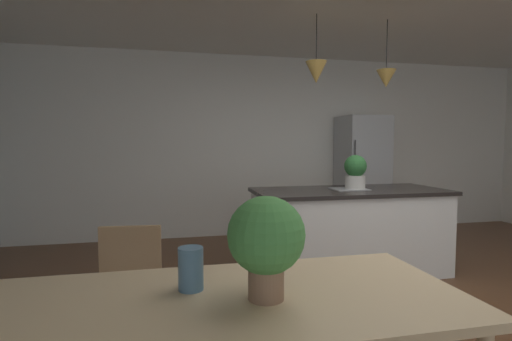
{
  "coord_description": "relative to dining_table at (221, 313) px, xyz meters",
  "views": [
    {
      "loc": [
        -1.78,
        -2.52,
        1.39
      ],
      "look_at": [
        -1.1,
        0.55,
        1.17
      ],
      "focal_mm": 27.07,
      "sensor_mm": 36.0,
      "label": 1
    }
  ],
  "objects": [
    {
      "name": "pendant_over_island_aux",
      "position": [
        2.07,
        2.21,
        1.4
      ],
      "size": [
        0.21,
        0.21,
        0.71
      ],
      "color": "black"
    },
    {
      "name": "potted_plant_on_island",
      "position": [
        1.73,
        2.21,
        0.41
      ],
      "size": [
        0.24,
        0.24,
        0.37
      ],
      "color": "beige",
      "rests_on": "kitchen_island"
    },
    {
      "name": "ground_plane",
      "position": [
        1.58,
        0.96,
        -0.7
      ],
      "size": [
        10.0,
        8.4,
        0.04
      ],
      "primitive_type": "cube",
      "color": "brown"
    },
    {
      "name": "potted_plant_on_table",
      "position": [
        0.18,
        -0.05,
        0.32
      ],
      "size": [
        0.32,
        0.32,
        0.43
      ],
      "color": "#8C664C",
      "rests_on": "dining_table"
    },
    {
      "name": "vase_on_dining_table",
      "position": [
        -0.12,
        0.12,
        0.16
      ],
      "size": [
        0.11,
        0.11,
        0.19
      ],
      "color": "slate",
      "rests_on": "dining_table"
    },
    {
      "name": "refrigerator",
      "position": [
        2.66,
        3.82,
        0.22
      ],
      "size": [
        0.66,
        0.67,
        1.8
      ],
      "color": "#B2B5B7",
      "rests_on": "ground_plane"
    },
    {
      "name": "kitchen_island",
      "position": [
        1.67,
        2.21,
        -0.22
      ],
      "size": [
        2.04,
        0.88,
        0.91
      ],
      "color": "white",
      "rests_on": "ground_plane"
    },
    {
      "name": "wall_back_kitchen",
      "position": [
        1.58,
        4.22,
        0.67
      ],
      "size": [
        10.0,
        0.12,
        2.7
      ],
      "primitive_type": "cube",
      "color": "white",
      "rests_on": "ground_plane"
    },
    {
      "name": "dining_table",
      "position": [
        0.0,
        0.0,
        0.0
      ],
      "size": [
        2.08,
        0.9,
        0.75
      ],
      "color": "#D1B284",
      "rests_on": "ground_plane"
    },
    {
      "name": "chair_far_left",
      "position": [
        -0.46,
        0.82,
        -0.21
      ],
      "size": [
        0.44,
        0.44,
        0.87
      ],
      "color": "#A87F56",
      "rests_on": "ground_plane"
    },
    {
      "name": "pendant_over_island_main",
      "position": [
        1.27,
        2.21,
        1.43
      ],
      "size": [
        0.22,
        0.22,
        0.7
      ],
      "color": "black"
    }
  ]
}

